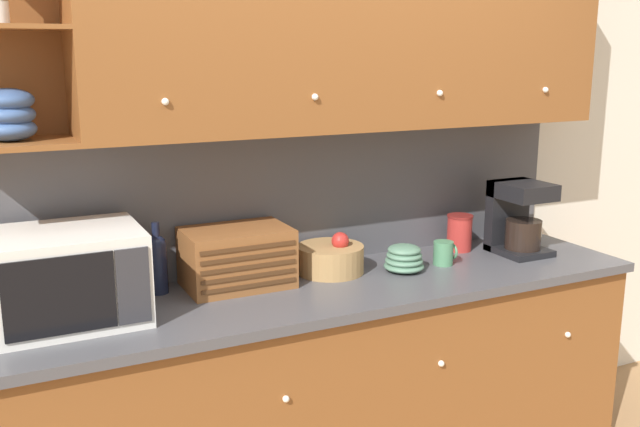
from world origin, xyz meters
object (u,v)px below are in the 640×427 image
wine_bottle (157,261)px  mug (444,253)px  microwave (69,276)px  storage_canister (459,233)px  bread_box (237,257)px  coffee_maker (518,217)px  bowl_stack_on_counter (404,259)px  fruit_basket (331,258)px

wine_bottle → mug: 1.26m
microwave → storage_canister: size_ratio=2.89×
wine_bottle → mug: wine_bottle is taller
microwave → bread_box: (0.66, 0.11, -0.04)m
microwave → storage_canister: (1.80, 0.14, -0.08)m
wine_bottle → bread_box: size_ratio=0.68×
microwave → wine_bottle: 0.38m
bread_box → coffee_maker: (1.37, -0.11, 0.05)m
coffee_maker → storage_canister: bearing=146.8°
microwave → bowl_stack_on_counter: size_ratio=2.83×
microwave → coffee_maker: bearing=-0.1°
microwave → coffee_maker: size_ratio=1.47×
mug → storage_canister: storage_canister is taller
wine_bottle → storage_canister: (1.45, -0.02, -0.04)m
storage_canister → coffee_maker: size_ratio=0.51×
bread_box → coffee_maker: bearing=-4.6°
microwave → coffee_maker: coffee_maker is taller
storage_canister → coffee_maker: bearing=-33.2°
bread_box → storage_canister: bread_box is taller
bread_box → mug: size_ratio=3.96×
bowl_stack_on_counter → mug: size_ratio=1.65×
bowl_stack_on_counter → mug: bowl_stack_on_counter is taller
mug → storage_canister: (0.21, 0.16, 0.03)m
mug → coffee_maker: 0.45m
bread_box → fruit_basket: 0.43m
mug → coffee_maker: coffee_maker is taller
microwave → mug: 1.60m
fruit_basket → mug: 0.52m
fruit_basket → coffee_maker: bearing=-6.3°
fruit_basket → wine_bottle: bearing=175.3°
bread_box → bowl_stack_on_counter: 0.74m
coffee_maker → bread_box: bearing=175.4°
microwave → bowl_stack_on_counter: microwave is taller
microwave → bread_box: microwave is taller
mug → storage_canister: size_ratio=0.62×
fruit_basket → microwave: bearing=-174.8°
wine_bottle → bowl_stack_on_counter: 1.05m
fruit_basket → mug: (0.51, -0.12, -0.01)m
coffee_maker → wine_bottle: bearing=174.4°
wine_bottle → coffee_maker: (1.68, -0.16, 0.04)m
bread_box → fruit_basket: bearing=-0.9°
wine_bottle → bowl_stack_on_counter: wine_bottle is taller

